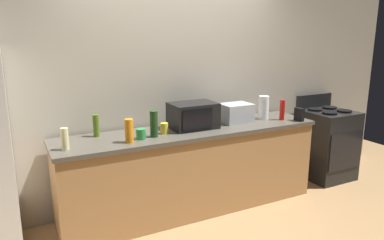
# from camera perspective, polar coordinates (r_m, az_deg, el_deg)

# --- Properties ---
(ground_plane) EXTENTS (8.00, 8.00, 0.00)m
(ground_plane) POSITION_cam_1_polar(r_m,az_deg,el_deg) (3.80, 2.87, -16.12)
(ground_plane) COLOR #A87F51
(back_wall) EXTENTS (6.40, 0.10, 2.70)m
(back_wall) POSITION_cam_1_polar(r_m,az_deg,el_deg) (4.06, -2.66, 6.01)
(back_wall) COLOR #B2A893
(back_wall) RESTS_ON ground_plane
(counter_run) EXTENTS (2.84, 0.64, 0.90)m
(counter_run) POSITION_cam_1_polar(r_m,az_deg,el_deg) (3.93, 0.00, -7.81)
(counter_run) COLOR #B27F4C
(counter_run) RESTS_ON ground_plane
(stove_range) EXTENTS (0.60, 0.61, 1.08)m
(stove_range) POSITION_cam_1_polar(r_m,az_deg,el_deg) (5.11, 20.44, -3.51)
(stove_range) COLOR black
(stove_range) RESTS_ON ground_plane
(microwave) EXTENTS (0.48, 0.35, 0.27)m
(microwave) POSITION_cam_1_polar(r_m,az_deg,el_deg) (3.81, 0.17, 0.72)
(microwave) COLOR black
(microwave) RESTS_ON counter_run
(toaster_oven) EXTENTS (0.34, 0.26, 0.21)m
(toaster_oven) POSITION_cam_1_polar(r_m,az_deg,el_deg) (4.10, 6.94, 1.11)
(toaster_oven) COLOR #B7BABF
(toaster_oven) RESTS_ON counter_run
(paper_towel_roll) EXTENTS (0.12, 0.12, 0.27)m
(paper_towel_roll) POSITION_cam_1_polar(r_m,az_deg,el_deg) (4.31, 11.20, 1.95)
(paper_towel_roll) COLOR white
(paper_towel_roll) RESTS_ON counter_run
(cordless_phone) EXTENTS (0.06, 0.12, 0.15)m
(cordless_phone) POSITION_cam_1_polar(r_m,az_deg,el_deg) (4.31, 16.51, 0.84)
(cordless_phone) COLOR black
(cordless_phone) RESTS_ON counter_run
(bottle_dish_soap) EXTENTS (0.08, 0.08, 0.22)m
(bottle_dish_soap) POSITION_cam_1_polar(r_m,az_deg,el_deg) (3.35, -9.87, -1.69)
(bottle_dish_soap) COLOR orange
(bottle_dish_soap) RESTS_ON counter_run
(bottle_hot_sauce) EXTENTS (0.06, 0.06, 0.23)m
(bottle_hot_sauce) POSITION_cam_1_polar(r_m,az_deg,el_deg) (4.31, 14.01, 1.54)
(bottle_hot_sauce) COLOR red
(bottle_hot_sauce) RESTS_ON counter_run
(bottle_hand_soap) EXTENTS (0.06, 0.06, 0.19)m
(bottle_hand_soap) POSITION_cam_1_polar(r_m,az_deg,el_deg) (3.28, -19.39, -2.85)
(bottle_hand_soap) COLOR beige
(bottle_hand_soap) RESTS_ON counter_run
(bottle_wine) EXTENTS (0.08, 0.08, 0.26)m
(bottle_wine) POSITION_cam_1_polar(r_m,az_deg,el_deg) (3.50, -6.02, -0.62)
(bottle_wine) COLOR #1E3F19
(bottle_wine) RESTS_ON counter_run
(bottle_olive_oil) EXTENTS (0.06, 0.06, 0.22)m
(bottle_olive_oil) POSITION_cam_1_polar(r_m,az_deg,el_deg) (3.62, -14.86, -0.87)
(bottle_olive_oil) COLOR #4C6B19
(bottle_olive_oil) RESTS_ON counter_run
(mug_yellow) EXTENTS (0.08, 0.08, 0.11)m
(mug_yellow) POSITION_cam_1_polar(r_m,az_deg,el_deg) (3.62, -4.38, -1.32)
(mug_yellow) COLOR yellow
(mug_yellow) RESTS_ON counter_run
(mug_green) EXTENTS (0.09, 0.09, 0.10)m
(mug_green) POSITION_cam_1_polar(r_m,az_deg,el_deg) (3.46, -8.03, -2.18)
(mug_green) COLOR #2D8C47
(mug_green) RESTS_ON counter_run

